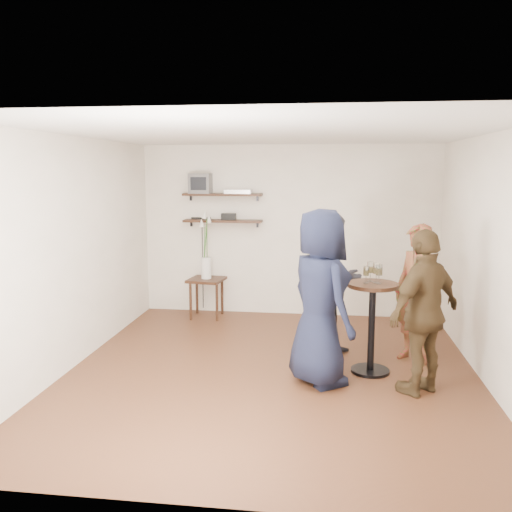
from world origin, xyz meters
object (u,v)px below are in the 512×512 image
Objects in this scene: person_plaid at (416,294)px; person_dark at (332,285)px; crt_monitor at (201,183)px; radio at (229,217)px; person_brown at (424,312)px; side_table at (206,285)px; dvd_deck at (238,192)px; drinks_table at (372,315)px; person_navy at (320,298)px.

person_dark is (-0.96, 0.10, 0.06)m from person_plaid.
person_dark reaches higher than person_plaid.
radio is (0.43, 0.00, -0.50)m from crt_monitor.
crt_monitor is 0.19× the size of person_brown.
side_table is at bearing 102.34° from person_dark.
side_table is at bearing -85.36° from person_brown.
crt_monitor is at bearing 180.00° from dvd_deck.
side_table is 3.05m from drinks_table.
person_navy reaches higher than side_table.
person_navy is at bearing -63.94° from dvd_deck.
person_dark reaches higher than person_brown.
person_plaid is at bearing -31.66° from crt_monitor.
person_dark is 1.05× the size of person_brown.
person_navy is at bearing -92.65° from person_plaid.
drinks_table is (2.42, -2.24, -1.37)m from crt_monitor.
drinks_table is at bearing -90.00° from person_navy.
person_plaid is 1.36m from person_navy.
dvd_deck is 3.16m from drinks_table.
radio is at bearing 39.29° from side_table.
dvd_deck is at bearing 0.00° from radio.
side_table is at bearing -157.65° from person_plaid.
drinks_table is 0.73m from person_navy.
crt_monitor reaches higher than person_navy.
person_plaid reaches higher than drinks_table.
crt_monitor is 2.87m from person_dark.
crt_monitor is 0.80× the size of dvd_deck.
drinks_table is at bearing -90.00° from person_brown.
crt_monitor reaches higher than person_brown.
person_navy is at bearing -53.77° from side_table.
crt_monitor is at bearing 99.75° from person_dark.
drinks_table is (2.00, -2.24, -0.87)m from radio.
drinks_table reaches higher than side_table.
person_dark is at bearing -91.97° from person_brown.
crt_monitor is 0.20× the size of person_plaid.
crt_monitor is 0.53× the size of side_table.
person_plaid is 0.97m from person_dark.
person_dark is at bearing -41.92° from person_navy.
drinks_table is (2.30, -1.99, 0.15)m from side_table.
crt_monitor is 3.67m from person_plaid.
dvd_deck is 2.45m from person_dark.
dvd_deck is at bearing 129.43° from drinks_table.
crt_monitor reaches higher than dvd_deck.
dvd_deck is at bearing 0.00° from crt_monitor.
person_plaid is at bearing -29.07° from side_table.
person_dark is (1.57, -1.72, -0.65)m from radio.
person_brown is (-0.06, -0.91, 0.02)m from person_plaid.
person_navy is (-0.14, -0.89, 0.05)m from person_dark.
person_plaid reaches higher than side_table.
radio is 1.09m from side_table.
person_navy reaches higher than drinks_table.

